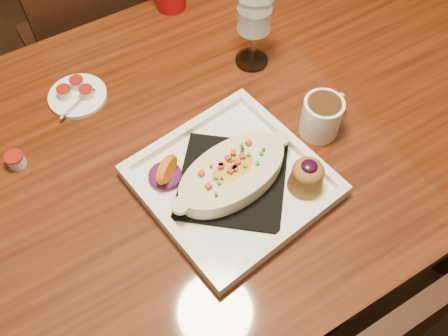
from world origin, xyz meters
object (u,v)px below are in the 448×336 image
chair_far (106,44)px  goblet (254,16)px  table (208,162)px  saucer (77,95)px  coffee_mug (323,115)px  plate (237,178)px

chair_far → goblet: bearing=111.6°
table → saucer: (-0.19, 0.23, 0.11)m
goblet → saucer: (-0.38, 0.10, -0.12)m
coffee_mug → saucer: 0.53m
table → plate: plate is taller
chair_far → coffee_mug: bearing=105.8°
chair_far → plate: size_ratio=2.59×
chair_far → saucer: chair_far is taller
table → coffee_mug: (0.21, -0.11, 0.14)m
coffee_mug → goblet: goblet is taller
goblet → coffee_mug: bearing=-87.3°
chair_far → plate: chair_far is taller
coffee_mug → chair_far: bearing=93.4°
table → chair_far: size_ratio=1.61×
chair_far → goblet: size_ratio=4.95×
chair_far → coffee_mug: 0.82m
coffee_mug → saucer: coffee_mug is taller
table → saucer: 0.32m
chair_far → coffee_mug: (0.21, -0.74, 0.29)m
plate → saucer: bearing=107.8°
chair_far → plate: (-0.01, -0.77, 0.27)m
plate → coffee_mug: size_ratio=3.16×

